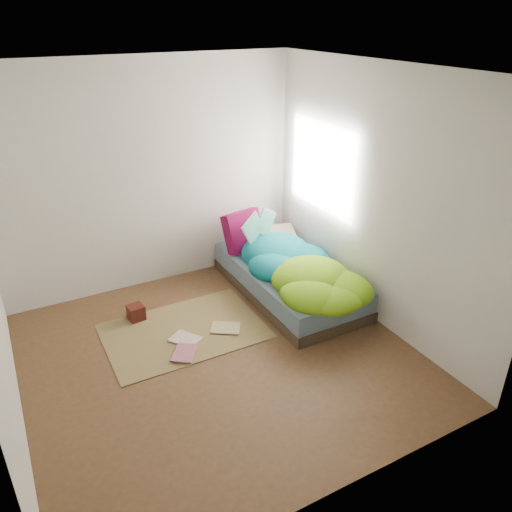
{
  "coord_description": "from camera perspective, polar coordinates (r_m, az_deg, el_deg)",
  "views": [
    {
      "loc": [
        -1.53,
        -3.57,
        3.0
      ],
      "look_at": [
        0.81,
        0.75,
        0.56
      ],
      "focal_mm": 35.0,
      "sensor_mm": 36.0,
      "label": 1
    }
  ],
  "objects": [
    {
      "name": "floor_book_c",
      "position": [
        5.16,
        -3.65,
        -8.9
      ],
      "size": [
        0.36,
        0.34,
        0.02
      ],
      "primitive_type": "imported",
      "rotation": [
        0.0,
        0.0,
        1.0
      ],
      "color": "tan",
      "rests_on": "rug"
    },
    {
      "name": "rug",
      "position": [
        5.28,
        -8.22,
        -8.48
      ],
      "size": [
        1.6,
        1.1,
        0.01
      ],
      "primitive_type": "cube",
      "color": "brown",
      "rests_on": "ground"
    },
    {
      "name": "room_walls",
      "position": [
        4.13,
        -4.82,
        6.87
      ],
      "size": [
        3.54,
        3.54,
        2.62
      ],
      "color": "silver",
      "rests_on": "ground"
    },
    {
      "name": "wooden_box",
      "position": [
        5.51,
        -13.55,
        -6.28
      ],
      "size": [
        0.18,
        0.18,
        0.16
      ],
      "primitive_type": "cube",
      "rotation": [
        0.0,
        0.0,
        0.12
      ],
      "color": "#3A160D",
      "rests_on": "rug"
    },
    {
      "name": "pillow_magenta",
      "position": [
        6.07,
        -1.49,
        2.88
      ],
      "size": [
        0.5,
        0.25,
        0.48
      ],
      "primitive_type": "cube",
      "rotation": [
        0.0,
        0.0,
        0.23
      ],
      "color": "#440426",
      "rests_on": "bed"
    },
    {
      "name": "floor_book_a",
      "position": [
        5.06,
        -8.78,
        -10.03
      ],
      "size": [
        0.34,
        0.36,
        0.02
      ],
      "primitive_type": "imported",
      "rotation": [
        0.0,
        0.0,
        0.57
      ],
      "color": "white",
      "rests_on": "rug"
    },
    {
      "name": "duvet",
      "position": [
        5.51,
        5.01,
        -0.59
      ],
      "size": [
        0.96,
        1.84,
        0.34
      ],
      "primitive_type": null,
      "color": "#07686E",
      "rests_on": "bed"
    },
    {
      "name": "open_book",
      "position": [
        5.83,
        0.46,
        4.45
      ],
      "size": [
        0.48,
        0.26,
        0.29
      ],
      "primitive_type": null,
      "rotation": [
        0.0,
        0.0,
        0.35
      ],
      "color": "#2E8E33",
      "rests_on": "duvet"
    },
    {
      "name": "bed",
      "position": [
        5.83,
        3.7,
        -2.72
      ],
      "size": [
        1.0,
        2.0,
        0.34
      ],
      "color": "#3A2E20",
      "rests_on": "ground"
    },
    {
      "name": "pillow_floral",
      "position": [
        6.36,
        1.86,
        2.28
      ],
      "size": [
        0.66,
        0.52,
        0.13
      ],
      "primitive_type": "cube",
      "rotation": [
        0.0,
        0.0,
        -0.31
      ],
      "color": "white",
      "rests_on": "bed"
    },
    {
      "name": "ground",
      "position": [
        4.91,
        -4.21,
        -11.36
      ],
      "size": [
        3.5,
        3.5,
        0.0
      ],
      "primitive_type": "cube",
      "color": "#48331B",
      "rests_on": "ground"
    },
    {
      "name": "floor_book_b",
      "position": [
        4.97,
        -9.4,
        -10.82
      ],
      "size": [
        0.34,
        0.36,
        0.03
      ],
      "primitive_type": "imported",
      "rotation": [
        0.0,
        0.0,
        -0.63
      ],
      "color": "#B86A7A",
      "rests_on": "rug"
    }
  ]
}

